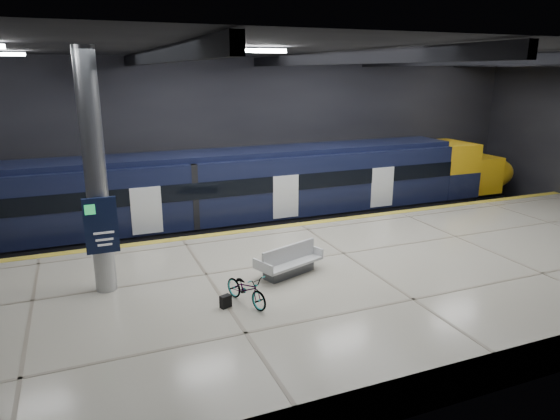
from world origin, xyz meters
TOP-DOWN VIEW (x-y plane):
  - ground at (0.00, 0.00)m, footprint 30.00×30.00m
  - room_shell at (-0.00, 0.00)m, footprint 30.10×16.10m
  - platform at (0.00, -2.50)m, footprint 30.00×11.00m
  - safety_strip at (0.00, 2.75)m, footprint 30.00×0.40m
  - rails at (0.00, 5.50)m, footprint 30.00×1.52m
  - train at (-1.31, 5.50)m, footprint 29.40×2.84m
  - bench at (-2.56, -2.01)m, footprint 2.39×1.61m
  - bicycle at (-4.46, -3.47)m, footprint 1.13×1.80m
  - pannier_bag at (-5.06, -3.47)m, footprint 0.34×0.27m
  - info_column at (-8.00, -1.03)m, footprint 0.90×0.78m

SIDE VIEW (x-z plane):
  - ground at x=0.00m, z-range 0.00..0.00m
  - rails at x=0.00m, z-range 0.00..0.16m
  - platform at x=0.00m, z-range 0.00..1.10m
  - safety_strip at x=0.00m, z-range 1.10..1.11m
  - pannier_bag at x=-5.06m, z-range 1.10..1.45m
  - bench at x=-2.56m, z-range 0.95..1.93m
  - bicycle at x=-4.46m, z-range 1.10..1.99m
  - train at x=-1.31m, z-range 0.16..3.95m
  - info_column at x=-8.00m, z-range 1.01..7.91m
  - room_shell at x=0.00m, z-range 1.69..9.74m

